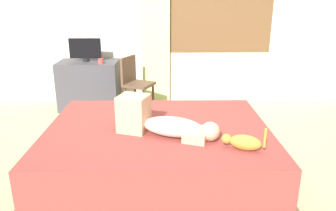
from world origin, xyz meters
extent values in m
plane|color=tan|center=(0.00, 0.00, 0.00)|extent=(16.00, 16.00, 0.00)
cube|color=beige|center=(0.00, 2.41, 1.45)|extent=(6.40, 0.12, 2.90)
cube|color=brown|center=(0.85, 2.35, 1.34)|extent=(1.59, 0.02, 1.03)
cube|color=white|center=(0.85, 2.34, 1.34)|extent=(1.51, 0.02, 0.95)
cube|color=brown|center=(-0.12, -0.03, 0.07)|extent=(2.18, 1.74, 0.14)
cube|color=brown|center=(-0.12, -0.03, 0.32)|extent=(2.12, 1.69, 0.35)
ellipsoid|color=#CCB299|center=(0.02, -0.23, 0.58)|extent=(0.61, 0.43, 0.17)
sphere|color=tan|center=(0.34, -0.34, 0.58)|extent=(0.17, 0.17, 0.17)
cube|color=tan|center=(-0.34, -0.11, 0.66)|extent=(0.32, 0.31, 0.34)
cube|color=tan|center=(0.22, -0.30, 0.53)|extent=(0.28, 0.33, 0.08)
ellipsoid|color=#C67A2D|center=(0.60, -0.53, 0.56)|extent=(0.28, 0.20, 0.13)
sphere|color=#C67A2D|center=(0.45, -0.47, 0.57)|extent=(0.08, 0.08, 0.08)
cylinder|color=#C67A2D|center=(0.74, -0.59, 0.62)|extent=(0.03, 0.03, 0.16)
cube|color=#38383D|center=(-1.23, 2.01, 0.37)|extent=(0.90, 0.56, 0.74)
cylinder|color=black|center=(-1.25, 2.01, 0.77)|extent=(0.10, 0.10, 0.05)
cube|color=black|center=(-1.25, 2.01, 0.94)|extent=(0.48, 0.04, 0.30)
cylinder|color=#B23D38|center=(-0.99, 1.82, 0.78)|extent=(0.07, 0.07, 0.08)
cylinder|color=#4C3828|center=(-0.23, 1.77, 0.22)|extent=(0.04, 0.04, 0.44)
cylinder|color=#4C3828|center=(-0.36, 1.49, 0.22)|extent=(0.04, 0.04, 0.44)
cylinder|color=#4C3828|center=(-0.50, 1.89, 0.22)|extent=(0.04, 0.04, 0.44)
cylinder|color=#4C3828|center=(-0.63, 1.62, 0.22)|extent=(0.04, 0.04, 0.44)
cube|color=#4C3828|center=(-0.43, 1.69, 0.46)|extent=(0.50, 0.50, 0.04)
cube|color=#4C3828|center=(-0.58, 1.76, 0.67)|extent=(0.20, 0.36, 0.38)
cube|color=#ADCC75|center=(-0.19, 2.29, 1.25)|extent=(0.44, 0.06, 2.51)
camera|label=1|loc=(-0.06, -2.96, 1.70)|focal=35.15mm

